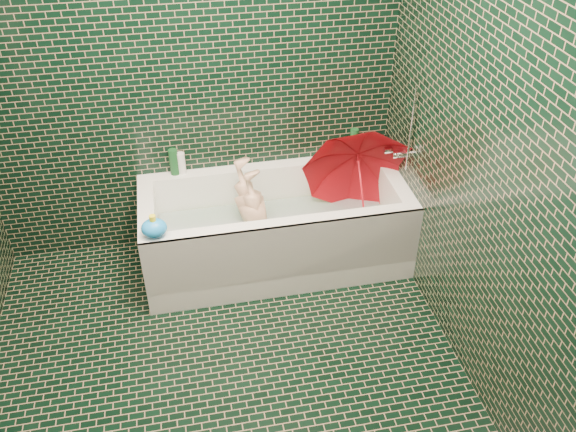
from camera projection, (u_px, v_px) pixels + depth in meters
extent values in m
plane|color=black|center=(229.00, 390.00, 3.28)|extent=(2.80, 2.80, 0.00)
plane|color=black|center=(188.00, 69.00, 3.64)|extent=(2.80, 0.00, 2.80)
plane|color=black|center=(499.00, 167.00, 2.75)|extent=(0.00, 2.80, 2.80)
cube|color=white|center=(276.00, 250.00, 4.12)|extent=(1.70, 0.75, 0.15)
cube|color=white|center=(266.00, 190.00, 4.21)|extent=(1.70, 0.10, 0.40)
cube|color=white|center=(285.00, 248.00, 3.70)|extent=(1.70, 0.10, 0.40)
cube|color=white|center=(392.00, 203.00, 4.08)|extent=(0.10, 0.55, 0.40)
cube|color=white|center=(150.00, 232.00, 3.82)|extent=(0.10, 0.55, 0.40)
cube|color=white|center=(286.00, 262.00, 3.71)|extent=(1.70, 0.02, 0.55)
cube|color=green|center=(275.00, 241.00, 4.07)|extent=(1.35, 0.47, 0.01)
cube|color=silver|center=(275.00, 223.00, 3.98)|extent=(1.48, 0.53, 0.00)
cylinder|color=silver|center=(403.00, 154.00, 3.86)|extent=(0.14, 0.05, 0.05)
cylinder|color=silver|center=(388.00, 150.00, 3.90)|extent=(0.05, 0.04, 0.04)
cylinder|color=silver|center=(411.00, 130.00, 3.65)|extent=(0.01, 0.01, 0.55)
imported|color=tan|center=(258.00, 223.00, 3.97)|extent=(0.96, 0.47, 0.35)
imported|color=red|center=(361.00, 186.00, 3.86)|extent=(0.98, 0.97, 0.94)
imported|color=white|center=(380.00, 154.00, 4.21)|extent=(0.10, 0.10, 0.23)
imported|color=#4B1C69|center=(379.00, 155.00, 4.20)|extent=(0.10, 0.10, 0.17)
imported|color=#13451D|center=(353.00, 157.00, 4.18)|extent=(0.15, 0.15, 0.15)
cylinder|color=#13451D|center=(354.00, 144.00, 4.11)|extent=(0.06, 0.06, 0.22)
cylinder|color=silver|center=(382.00, 144.00, 4.15)|extent=(0.06, 0.06, 0.17)
cylinder|color=#13451D|center=(174.00, 162.00, 3.96)|extent=(0.06, 0.06, 0.18)
cylinder|color=white|center=(181.00, 163.00, 3.97)|extent=(0.06, 0.06, 0.15)
ellipsoid|color=yellow|center=(351.00, 153.00, 4.16)|extent=(0.10, 0.08, 0.06)
sphere|color=yellow|center=(357.00, 148.00, 4.14)|extent=(0.04, 0.04, 0.04)
cone|color=orange|center=(360.00, 148.00, 4.14)|extent=(0.02, 0.02, 0.02)
ellipsoid|color=#1B8EFB|center=(154.00, 228.00, 3.43)|extent=(0.17, 0.15, 0.11)
cylinder|color=yellow|center=(153.00, 219.00, 3.39)|extent=(0.04, 0.04, 0.04)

